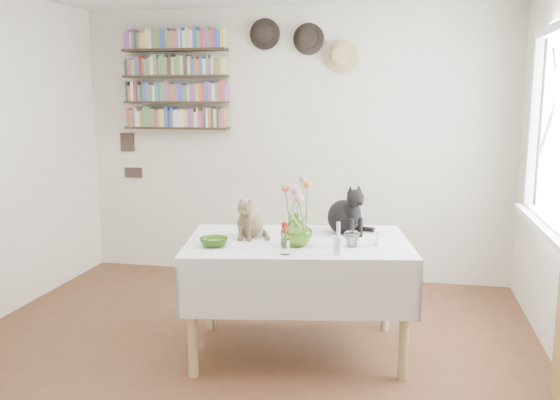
% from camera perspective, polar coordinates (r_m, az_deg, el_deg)
% --- Properties ---
extents(room, '(4.08, 4.58, 2.58)m').
position_cam_1_polar(room, '(3.36, -5.83, 2.26)').
color(room, brown).
rests_on(room, ground).
extents(window, '(0.12, 1.52, 1.32)m').
position_cam_1_polar(window, '(4.10, 25.30, 4.80)').
color(window, white).
rests_on(window, room).
extents(dining_table, '(1.58, 1.16, 0.77)m').
position_cam_1_polar(dining_table, '(3.93, 1.74, -6.57)').
color(dining_table, white).
rests_on(dining_table, room).
extents(tabby_cat, '(0.21, 0.25, 0.28)m').
position_cam_1_polar(tabby_cat, '(3.94, -2.88, -1.55)').
color(tabby_cat, brown).
rests_on(tabby_cat, dining_table).
extents(black_cat, '(0.38, 0.38, 0.35)m').
position_cam_1_polar(black_cat, '(4.06, 6.12, -0.75)').
color(black_cat, black).
rests_on(black_cat, dining_table).
extents(flower_vase, '(0.23, 0.23, 0.21)m').
position_cam_1_polar(flower_vase, '(3.71, 1.58, -2.85)').
color(flower_vase, '#80B940').
rests_on(flower_vase, dining_table).
extents(green_bowl, '(0.18, 0.18, 0.05)m').
position_cam_1_polar(green_bowl, '(3.74, -6.40, -4.04)').
color(green_bowl, '#80B940').
rests_on(green_bowl, dining_table).
extents(drinking_glass, '(0.11, 0.11, 0.09)m').
position_cam_1_polar(drinking_glass, '(3.73, 6.93, -3.77)').
color(drinking_glass, white).
rests_on(drinking_glass, dining_table).
extents(candlestick, '(0.05, 0.05, 0.20)m').
position_cam_1_polar(candlestick, '(3.53, 5.61, -4.20)').
color(candlestick, white).
rests_on(candlestick, dining_table).
extents(berry_jar, '(0.06, 0.06, 0.22)m').
position_cam_1_polar(berry_jar, '(3.51, 0.50, -3.68)').
color(berry_jar, white).
rests_on(berry_jar, dining_table).
extents(porcelain_figurine, '(0.05, 0.05, 0.10)m').
position_cam_1_polar(porcelain_figurine, '(3.79, 9.37, -3.70)').
color(porcelain_figurine, white).
rests_on(porcelain_figurine, dining_table).
extents(flower_bouquet, '(0.17, 0.12, 0.39)m').
position_cam_1_polar(flower_bouquet, '(3.68, 1.65, 0.81)').
color(flower_bouquet, '#4C7233').
rests_on(flower_bouquet, flower_vase).
extents(bookshelf_unit, '(1.00, 0.16, 0.91)m').
position_cam_1_polar(bookshelf_unit, '(5.74, -10.02, 11.27)').
color(bookshelf_unit, '#2E2214').
rests_on(bookshelf_unit, room).
extents(wall_hats, '(0.98, 0.09, 0.48)m').
position_cam_1_polar(wall_hats, '(5.46, 2.37, 14.89)').
color(wall_hats, black).
rests_on(wall_hats, room).
extents(wall_art_plaques, '(0.21, 0.02, 0.44)m').
position_cam_1_polar(wall_art_plaques, '(6.04, -14.25, 4.22)').
color(wall_art_plaques, '#38281E').
rests_on(wall_art_plaques, room).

